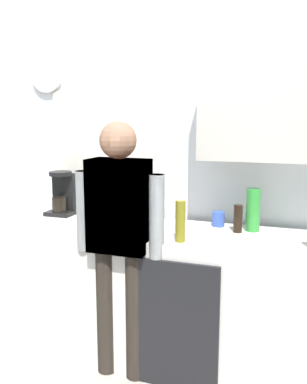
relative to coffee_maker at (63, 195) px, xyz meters
The scene contains 13 objects.
ground_plane 1.34m from the coffee_maker, 35.88° to the right, with size 8.00×8.00×0.00m, color #9E998E.
kitchen_counter 0.93m from the coffee_maker, 16.04° to the right, with size 2.70×0.64×0.89m, color beige.
dishwasher_panel 1.33m from the coffee_maker, 27.07° to the right, with size 0.56×0.02×0.80m, color black.
back_wall_assembly 0.87m from the coffee_maker, 14.38° to the left, with size 4.30×0.42×2.60m.
coffee_maker is the anchor object (origin of this frame).
bottle_clear_soda 1.42m from the coffee_maker, ahead, with size 0.09×0.09×0.28m, color #2D8C33.
bottle_red_vinegar 0.66m from the coffee_maker, 19.34° to the right, with size 0.06×0.06×0.22m, color maroon.
bottle_dark_sauce 1.34m from the coffee_maker, ahead, with size 0.06×0.06×0.18m, color black.
bottle_olive_oil 1.13m from the coffee_maker, 21.57° to the right, with size 0.06×0.06×0.25m, color olive.
bottle_green_wine 0.60m from the coffee_maker, 40.95° to the right, with size 0.07×0.07×0.30m, color #195923.
cup_blue_mug 1.19m from the coffee_maker, ahead, with size 0.08×0.08×0.10m, color #3351B2.
person_at_sink 0.85m from the coffee_maker, 35.88° to the right, with size 0.57×0.22×1.60m.
person_guest 0.85m from the coffee_maker, 35.88° to the right, with size 0.57×0.22×1.60m.
Camera 1 is at (1.03, -2.29, 1.63)m, focal length 40.03 mm.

